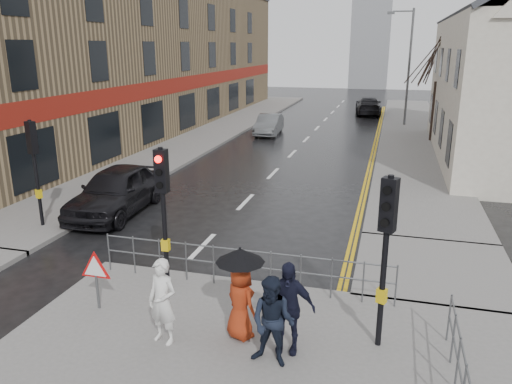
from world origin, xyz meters
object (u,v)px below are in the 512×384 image
Objects in this scene: pedestrian_with_umbrella at (240,288)px; car_parked at (116,190)px; car_mid at (269,125)px; pedestrian_a at (162,302)px; pedestrian_d at (287,307)px; pedestrian_b at (273,322)px.

pedestrian_with_umbrella is 0.39× the size of car_parked.
pedestrian_with_umbrella is 24.05m from car_mid.
car_mid is (-5.24, 23.47, -0.55)m from pedestrian_with_umbrella.
pedestrian_with_umbrella reaches higher than car_mid.
car_parked is at bearing -98.05° from car_mid.
car_parked is (-5.15, 7.07, -0.17)m from pedestrian_a.
pedestrian_with_umbrella is 1.05× the size of pedestrian_d.
car_parked is at bearing 135.83° from pedestrian_d.
pedestrian_d is at bearing -44.46° from car_parked.
pedestrian_a reaches higher than car_mid.
pedestrian_with_umbrella is 9.25m from car_parked.
pedestrian_d is at bearing -78.93° from car_mid.
car_mid is at bearing 113.11° from pedestrian_a.
car_mid is at bearing 82.91° from car_parked.
pedestrian_with_umbrella is at bearing -81.04° from car_mid.
pedestrian_b is 0.35× the size of car_parked.
pedestrian_with_umbrella is (-0.81, 0.69, 0.22)m from pedestrian_b.
car_mid is at bearing 102.57° from pedestrian_with_umbrella.
pedestrian_with_umbrella is (1.40, 0.55, 0.21)m from pedestrian_a.
pedestrian_a is at bearing -173.84° from pedestrian_d.
car_parked is at bearing 140.11° from pedestrian_a.
pedestrian_a is 2.39m from pedestrian_d.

